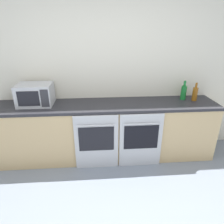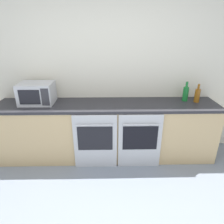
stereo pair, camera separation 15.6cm
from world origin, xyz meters
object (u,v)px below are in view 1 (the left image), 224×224
(oven_right, at_px, (141,140))
(bottle_green, at_px, (184,92))
(microwave, at_px, (35,94))
(oven_left, at_px, (97,142))
(bottle_amber, at_px, (195,94))

(oven_right, height_order, bottle_green, bottle_green)
(oven_right, bearing_deg, microwave, 166.14)
(oven_left, xyz_separation_m, bottle_amber, (1.52, 0.36, 0.57))
(oven_left, relative_size, oven_right, 1.00)
(oven_left, relative_size, bottle_amber, 3.03)
(bottle_green, bearing_deg, microwave, -178.45)
(oven_right, xyz_separation_m, microwave, (-1.49, 0.37, 0.61))
(bottle_green, distance_m, bottle_amber, 0.17)
(oven_left, relative_size, bottle_green, 2.85)
(oven_right, height_order, bottle_amber, bottle_amber)
(oven_left, height_order, microwave, microwave)
(bottle_amber, bearing_deg, oven_left, -166.51)
(oven_left, xyz_separation_m, oven_right, (0.63, 0.00, 0.00))
(oven_left, height_order, oven_right, same)
(oven_right, bearing_deg, bottle_amber, 22.37)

